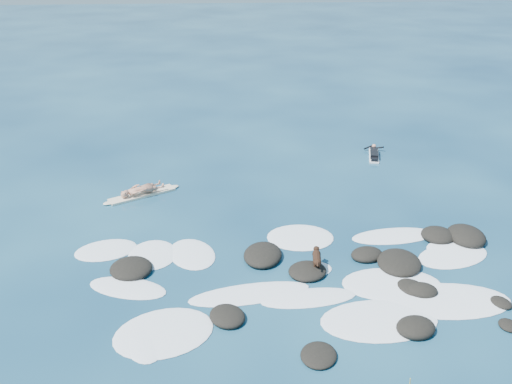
{
  "coord_description": "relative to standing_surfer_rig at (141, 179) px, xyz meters",
  "views": [
    {
      "loc": [
        -2.31,
        -16.66,
        10.33
      ],
      "look_at": [
        -0.76,
        4.0,
        0.9
      ],
      "focal_mm": 40.0,
      "sensor_mm": 36.0,
      "label": 1
    }
  ],
  "objects": [
    {
      "name": "ground",
      "position": [
        5.54,
        -5.95,
        -0.78
      ],
      "size": [
        160.0,
        160.0,
        0.0
      ],
      "primitive_type": "plane",
      "color": "#0A2642",
      "rests_on": "ground"
    },
    {
      "name": "breaking_foam",
      "position": [
        5.99,
        -7.05,
        -0.77
      ],
      "size": [
        15.05,
        7.85,
        0.12
      ],
      "color": "white",
      "rests_on": "ground"
    },
    {
      "name": "standing_surfer_rig",
      "position": [
        0.0,
        0.0,
        0.0
      ],
      "size": [
        3.19,
        2.01,
        1.99
      ],
      "rotation": [
        0.0,
        0.0,
        0.52
      ],
      "color": "beige",
      "rests_on": "ground"
    },
    {
      "name": "reef_rocks",
      "position": [
        7.66,
        -6.47,
        -0.67
      ],
      "size": [
        13.68,
        7.49,
        0.57
      ],
      "color": "black",
      "rests_on": "ground"
    },
    {
      "name": "dog",
      "position": [
        6.48,
        -6.42,
        -0.31
      ],
      "size": [
        0.37,
        1.13,
        0.72
      ],
      "rotation": [
        0.0,
        0.0,
        1.45
      ],
      "color": "black",
      "rests_on": "ground"
    },
    {
      "name": "paddling_surfer_rig",
      "position": [
        11.23,
        3.94,
        -0.65
      ],
      "size": [
        1.17,
        2.31,
        0.4
      ],
      "rotation": [
        0.0,
        0.0,
        1.33
      ],
      "color": "white",
      "rests_on": "ground"
    }
  ]
}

